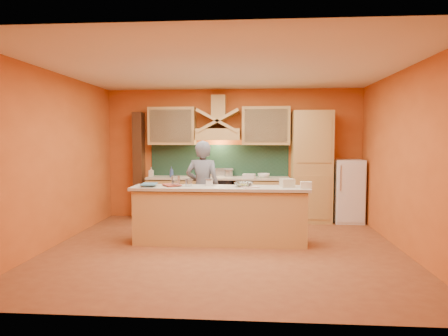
# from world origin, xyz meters

# --- Properties ---
(floor) EXTENTS (5.50, 5.00, 0.01)m
(floor) POSITION_xyz_m (0.00, 0.00, 0.00)
(floor) COLOR brown
(floor) RESTS_ON ground
(ceiling) EXTENTS (5.50, 5.00, 0.01)m
(ceiling) POSITION_xyz_m (0.00, 0.00, 2.80)
(ceiling) COLOR white
(ceiling) RESTS_ON wall_back
(wall_back) EXTENTS (5.50, 0.02, 2.80)m
(wall_back) POSITION_xyz_m (0.00, 2.50, 1.40)
(wall_back) COLOR #D16528
(wall_back) RESTS_ON floor
(wall_front) EXTENTS (5.50, 0.02, 2.80)m
(wall_front) POSITION_xyz_m (0.00, -2.50, 1.40)
(wall_front) COLOR #D16528
(wall_front) RESTS_ON floor
(wall_left) EXTENTS (0.02, 5.00, 2.80)m
(wall_left) POSITION_xyz_m (-2.75, 0.00, 1.40)
(wall_left) COLOR #D16528
(wall_left) RESTS_ON floor
(wall_right) EXTENTS (0.02, 5.00, 2.80)m
(wall_right) POSITION_xyz_m (2.75, 0.00, 1.40)
(wall_right) COLOR #D16528
(wall_right) RESTS_ON floor
(base_cabinet_left) EXTENTS (1.10, 0.60, 0.86)m
(base_cabinet_left) POSITION_xyz_m (-1.25, 2.20, 0.43)
(base_cabinet_left) COLOR tan
(base_cabinet_left) RESTS_ON floor
(base_cabinet_right) EXTENTS (1.10, 0.60, 0.86)m
(base_cabinet_right) POSITION_xyz_m (0.65, 2.20, 0.43)
(base_cabinet_right) COLOR tan
(base_cabinet_right) RESTS_ON floor
(counter_top) EXTENTS (3.00, 0.62, 0.04)m
(counter_top) POSITION_xyz_m (-0.30, 2.20, 0.90)
(counter_top) COLOR beige
(counter_top) RESTS_ON base_cabinet_left
(stove) EXTENTS (0.60, 0.58, 0.90)m
(stove) POSITION_xyz_m (-0.30, 2.20, 0.45)
(stove) COLOR black
(stove) RESTS_ON floor
(backsplash) EXTENTS (3.00, 0.03, 0.70)m
(backsplash) POSITION_xyz_m (-0.30, 2.48, 1.25)
(backsplash) COLOR #163126
(backsplash) RESTS_ON wall_back
(range_hood) EXTENTS (0.92, 0.50, 0.24)m
(range_hood) POSITION_xyz_m (-0.30, 2.25, 1.82)
(range_hood) COLOR tan
(range_hood) RESTS_ON wall_back
(hood_chimney) EXTENTS (0.30, 0.30, 0.50)m
(hood_chimney) POSITION_xyz_m (-0.30, 2.35, 2.40)
(hood_chimney) COLOR tan
(hood_chimney) RESTS_ON wall_back
(upper_cabinet_left) EXTENTS (1.00, 0.35, 0.80)m
(upper_cabinet_left) POSITION_xyz_m (-1.30, 2.33, 2.00)
(upper_cabinet_left) COLOR tan
(upper_cabinet_left) RESTS_ON wall_back
(upper_cabinet_right) EXTENTS (1.00, 0.35, 0.80)m
(upper_cabinet_right) POSITION_xyz_m (0.70, 2.33, 2.00)
(upper_cabinet_right) COLOR tan
(upper_cabinet_right) RESTS_ON wall_back
(pantry_column) EXTENTS (0.80, 0.60, 2.30)m
(pantry_column) POSITION_xyz_m (1.65, 2.20, 1.15)
(pantry_column) COLOR tan
(pantry_column) RESTS_ON floor
(fridge) EXTENTS (0.58, 0.60, 1.30)m
(fridge) POSITION_xyz_m (2.40, 2.20, 0.65)
(fridge) COLOR white
(fridge) RESTS_ON floor
(trim_column_left) EXTENTS (0.20, 0.30, 2.30)m
(trim_column_left) POSITION_xyz_m (-2.05, 2.35, 1.15)
(trim_column_left) COLOR #472816
(trim_column_left) RESTS_ON floor
(island_body) EXTENTS (2.80, 0.55, 0.88)m
(island_body) POSITION_xyz_m (-0.10, 0.30, 0.44)
(island_body) COLOR #E0BC73
(island_body) RESTS_ON floor
(island_top) EXTENTS (2.90, 0.62, 0.05)m
(island_top) POSITION_xyz_m (-0.10, 0.30, 0.92)
(island_top) COLOR beige
(island_top) RESTS_ON island_body
(person) EXTENTS (0.66, 0.47, 1.70)m
(person) POSITION_xyz_m (-0.45, 0.84, 0.85)
(person) COLOR slate
(person) RESTS_ON floor
(pot_large) EXTENTS (0.28, 0.28, 0.17)m
(pot_large) POSITION_xyz_m (-0.47, 2.19, 0.99)
(pot_large) COLOR silver
(pot_large) RESTS_ON stove
(pot_small) EXTENTS (0.19, 0.19, 0.15)m
(pot_small) POSITION_xyz_m (-0.08, 2.34, 0.98)
(pot_small) COLOR #B5B5BC
(pot_small) RESTS_ON stove
(soap_bottle_a) EXTENTS (0.09, 0.10, 0.20)m
(soap_bottle_a) POSITION_xyz_m (-1.75, 2.23, 1.02)
(soap_bottle_a) COLOR beige
(soap_bottle_a) RESTS_ON counter_top
(soap_bottle_b) EXTENTS (0.09, 0.09, 0.23)m
(soap_bottle_b) POSITION_xyz_m (-1.27, 2.06, 1.03)
(soap_bottle_b) COLOR navy
(soap_bottle_b) RESTS_ON counter_top
(bowl_back) EXTENTS (0.33, 0.33, 0.08)m
(bowl_back) POSITION_xyz_m (0.66, 2.23, 0.96)
(bowl_back) COLOR white
(bowl_back) RESTS_ON counter_top
(dish_rack) EXTENTS (0.27, 0.23, 0.09)m
(dish_rack) POSITION_xyz_m (0.36, 2.00, 0.96)
(dish_rack) COLOR silver
(dish_rack) RESTS_ON counter_top
(book_lower) EXTENTS (0.38, 0.41, 0.03)m
(book_lower) POSITION_xyz_m (-1.01, 0.26, 0.96)
(book_lower) COLOR #A3463A
(book_lower) RESTS_ON island_top
(book_upper) EXTENTS (0.28, 0.36, 0.03)m
(book_upper) POSITION_xyz_m (-1.39, 0.23, 0.98)
(book_upper) COLOR teal
(book_upper) RESTS_ON island_top
(jar_large) EXTENTS (0.17, 0.17, 0.18)m
(jar_large) POSITION_xyz_m (-0.83, 0.27, 1.03)
(jar_large) COLOR white
(jar_large) RESTS_ON island_top
(jar_small) EXTENTS (0.14, 0.14, 0.12)m
(jar_small) POSITION_xyz_m (-0.62, 0.32, 1.01)
(jar_small) COLOR silver
(jar_small) RESTS_ON island_top
(kitchen_scale) EXTENTS (0.12, 0.12, 0.09)m
(kitchen_scale) POSITION_xyz_m (-0.28, 0.42, 0.99)
(kitchen_scale) COLOR silver
(kitchen_scale) RESTS_ON island_top
(mixing_bowl) EXTENTS (0.39, 0.39, 0.07)m
(mixing_bowl) POSITION_xyz_m (0.29, 0.33, 0.98)
(mixing_bowl) COLOR white
(mixing_bowl) RESTS_ON island_top
(cloth) EXTENTS (0.33, 0.29, 0.02)m
(cloth) POSITION_xyz_m (0.39, 0.21, 0.95)
(cloth) COLOR beige
(cloth) RESTS_ON island_top
(grocery_bag_a) EXTENTS (0.25, 0.23, 0.14)m
(grocery_bag_a) POSITION_xyz_m (1.00, 0.32, 1.01)
(grocery_bag_a) COLOR beige
(grocery_bag_a) RESTS_ON island_top
(grocery_bag_b) EXTENTS (0.18, 0.14, 0.11)m
(grocery_bag_b) POSITION_xyz_m (1.28, 0.17, 1.00)
(grocery_bag_b) COLOR beige
(grocery_bag_b) RESTS_ON island_top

